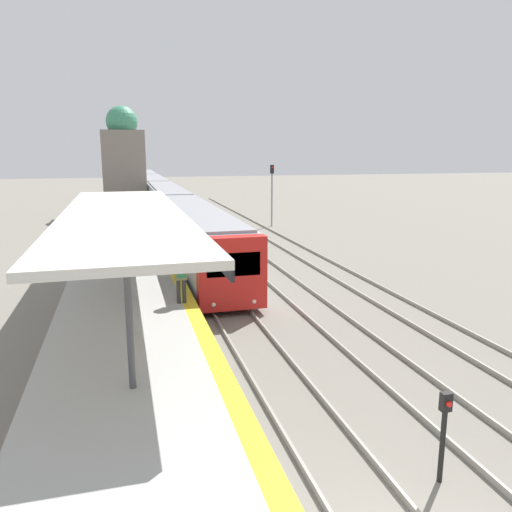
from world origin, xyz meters
TOP-DOWN VIEW (x-y plane):
  - platform_canopy at (-3.79, 12.85)m, footprint 4.00×17.78m
  - person_on_platform at (-1.99, 11.89)m, footprint 0.40×0.40m
  - train_near at (0.00, 46.91)m, footprint 2.61×69.14m
  - signal_post_near at (1.66, 2.04)m, footprint 0.20×0.21m
  - signal_mast_far at (8.15, 34.31)m, footprint 0.28×0.29m
  - distant_domed_building at (-3.42, 45.66)m, footprint 4.00×4.00m

SIDE VIEW (x-z plane):
  - signal_post_near at x=1.66m, z-range 0.22..2.04m
  - train_near at x=0.00m, z-range 0.17..3.33m
  - person_on_platform at x=-1.99m, z-range 1.00..2.67m
  - signal_mast_far at x=8.15m, z-range 0.65..5.70m
  - platform_canopy at x=-3.79m, z-range 2.33..5.56m
  - distant_domed_building at x=-3.42m, z-range -0.33..10.05m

